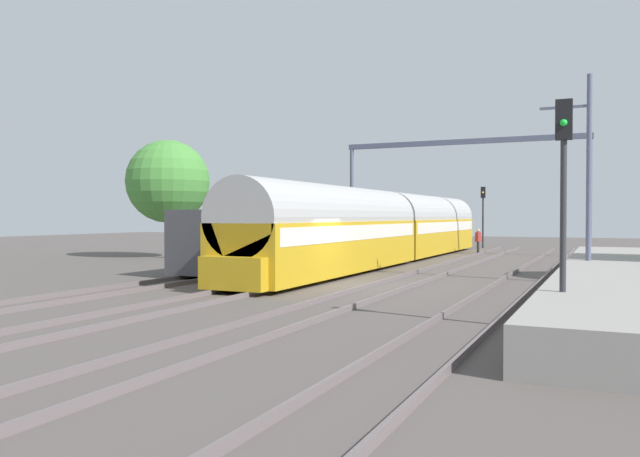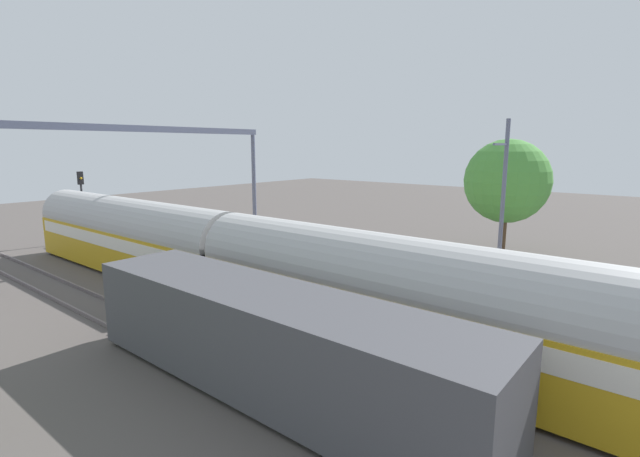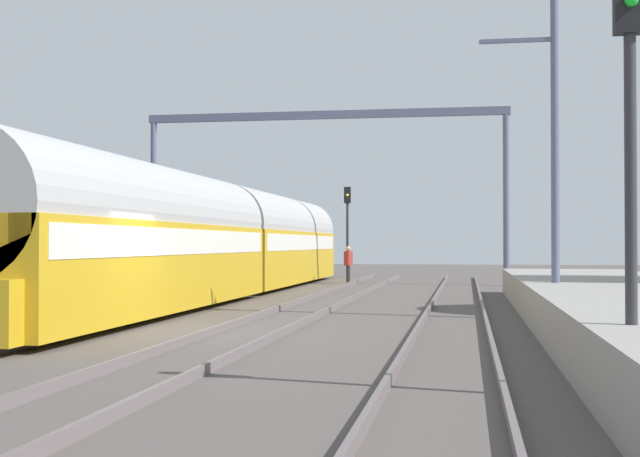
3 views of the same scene
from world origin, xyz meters
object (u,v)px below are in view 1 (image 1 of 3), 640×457
(railway_signal_far, at_px, (483,209))
(freight_car, at_px, (271,239))
(person_crossing, at_px, (478,239))
(railway_signal_near, at_px, (563,184))
(passenger_train, at_px, (390,227))
(catenary_gantry, at_px, (462,168))

(railway_signal_far, bearing_deg, freight_car, -103.60)
(freight_car, xyz_separation_m, person_crossing, (7.17, 16.25, -0.44))
(freight_car, relative_size, railway_signal_near, 2.50)
(person_crossing, relative_size, railway_signal_far, 0.35)
(railway_signal_near, bearing_deg, passenger_train, 118.55)
(passenger_train, xyz_separation_m, railway_signal_far, (1.92, 18.23, 1.22))
(catenary_gantry, bearing_deg, freight_car, -110.90)
(railway_signal_near, height_order, railway_signal_far, railway_signal_near)
(railway_signal_near, xyz_separation_m, railway_signal_far, (-8.38, 37.16, -0.13))
(passenger_train, bearing_deg, person_crossing, 72.36)
(freight_car, distance_m, railway_signal_near, 19.09)
(railway_signal_near, relative_size, railway_signal_far, 1.05)
(railway_signal_near, bearing_deg, person_crossing, 104.08)
(railway_signal_far, bearing_deg, passenger_train, -96.00)
(passenger_train, xyz_separation_m, catenary_gantry, (2.03, 9.46, 3.94))
(freight_car, bearing_deg, railway_signal_near, -40.89)
(person_crossing, xyz_separation_m, railway_signal_far, (-1.19, 8.47, 2.16))
(person_crossing, bearing_deg, freight_car, -1.73)
(railway_signal_far, relative_size, catenary_gantry, 0.30)
(freight_car, height_order, person_crossing, freight_car)
(freight_car, relative_size, catenary_gantry, 0.78)
(railway_signal_far, height_order, catenary_gantry, catenary_gantry)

